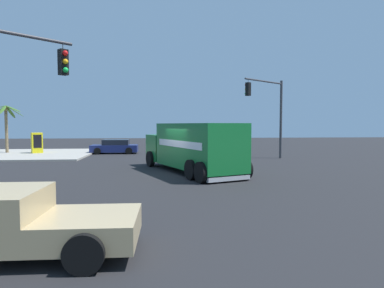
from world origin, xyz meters
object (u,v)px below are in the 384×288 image
sedan_navy (115,147)px  palm_tree_far (6,120)px  traffic_light_secondary (270,107)px  vending_machine_red (37,143)px  pickup_tan (8,221)px  delivery_truck (192,147)px

sedan_navy → palm_tree_far: bearing=88.3°
traffic_light_secondary → vending_machine_red: 20.91m
pickup_tan → delivery_truck: bearing=-22.6°
delivery_truck → traffic_light_secondary: (6.53, -6.72, 2.65)m
pickup_tan → palm_tree_far: size_ratio=1.20×
traffic_light_secondary → delivery_truck: bearing=134.2°
traffic_light_secondary → pickup_tan: traffic_light_secondary is taller
sedan_navy → vending_machine_red: 6.97m
pickup_tan → vending_machine_red: size_ratio=2.83×
delivery_truck → palm_tree_far: 20.83m
vending_machine_red → palm_tree_far: bearing=77.8°
pickup_tan → palm_tree_far: 27.59m
traffic_light_secondary → pickup_tan: (-18.36, 11.64, -3.39)m
sedan_navy → vending_machine_red: size_ratio=2.33×
delivery_truck → traffic_light_secondary: 9.74m
delivery_truck → sedan_navy: bearing=24.9°
delivery_truck → traffic_light_secondary: size_ratio=1.41×
delivery_truck → traffic_light_secondary: bearing=-45.8°
delivery_truck → pickup_tan: size_ratio=1.68×
delivery_truck → vending_machine_red: bearing=45.6°
pickup_tan → palm_tree_far: bearing=23.5°
traffic_light_secondary → palm_tree_far: (6.84, 22.60, -0.94)m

